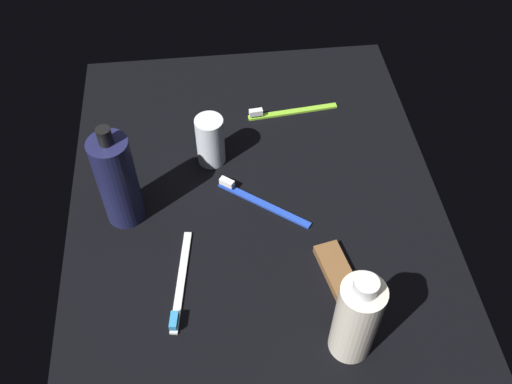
% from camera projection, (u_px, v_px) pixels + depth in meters
% --- Properties ---
extents(ground_plane, '(0.84, 0.64, 0.01)m').
position_uv_depth(ground_plane, '(256.00, 205.00, 0.99)').
color(ground_plane, black).
extents(lotion_bottle, '(0.06, 0.06, 0.20)m').
position_uv_depth(lotion_bottle, '(117.00, 181.00, 0.90)').
color(lotion_bottle, '#1C1E45').
rests_on(lotion_bottle, ground_plane).
extents(bodywash_bottle, '(0.06, 0.06, 0.17)m').
position_uv_depth(bodywash_bottle, '(356.00, 319.00, 0.75)').
color(bodywash_bottle, silver).
rests_on(bodywash_bottle, ground_plane).
extents(deodorant_stick, '(0.05, 0.05, 0.10)m').
position_uv_depth(deodorant_stick, '(210.00, 141.00, 1.01)').
color(deodorant_stick, silver).
rests_on(deodorant_stick, ground_plane).
extents(toothbrush_white, '(0.18, 0.04, 0.02)m').
position_uv_depth(toothbrush_white, '(180.00, 285.00, 0.87)').
color(toothbrush_white, white).
rests_on(toothbrush_white, ground_plane).
extents(toothbrush_lime, '(0.03, 0.18, 0.02)m').
position_uv_depth(toothbrush_lime, '(287.00, 111.00, 1.12)').
color(toothbrush_lime, '#8CD133').
rests_on(toothbrush_lime, ground_plane).
extents(toothbrush_blue, '(0.12, 0.15, 0.02)m').
position_uv_depth(toothbrush_blue, '(258.00, 200.00, 0.98)').
color(toothbrush_blue, blue).
rests_on(toothbrush_blue, ground_plane).
extents(snack_bar_brown, '(0.11, 0.06, 0.01)m').
position_uv_depth(snack_bar_brown, '(337.00, 272.00, 0.88)').
color(snack_bar_brown, brown).
rests_on(snack_bar_brown, ground_plane).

